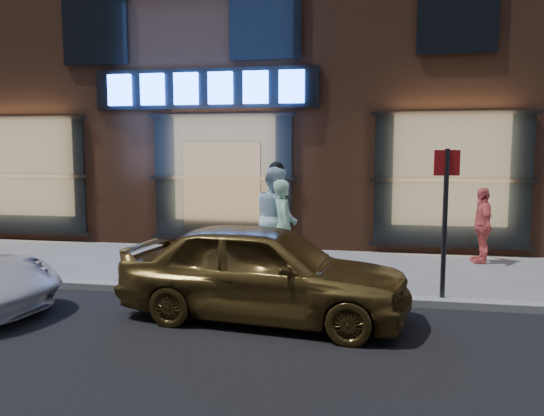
{
  "coord_description": "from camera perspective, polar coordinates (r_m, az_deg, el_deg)",
  "views": [
    {
      "loc": [
        3.29,
        -7.7,
        2.27
      ],
      "look_at": [
        1.58,
        1.6,
        1.2
      ],
      "focal_mm": 35.0,
      "sensor_mm": 36.0,
      "label": 1
    }
  ],
  "objects": [
    {
      "name": "sign_post",
      "position": [
        7.93,
        18.13,
        -0.39
      ],
      "size": [
        0.36,
        0.09,
        2.27
      ],
      "rotation": [
        0.0,
        0.0,
        0.15
      ],
      "color": "#262628",
      "rests_on": "ground"
    },
    {
      "name": "passerby",
      "position": [
        11.3,
        21.66,
        -1.73
      ],
      "size": [
        0.43,
        0.9,
        1.5
      ],
      "primitive_type": "imported",
      "rotation": [
        0.0,
        0.0,
        -1.5
      ],
      "color": "#F16963",
      "rests_on": "ground"
    },
    {
      "name": "storefront_building",
      "position": [
        16.29,
        -1.5,
        16.63
      ],
      "size": [
        30.2,
        8.28,
        10.3
      ],
      "color": "#54301E",
      "rests_on": "ground"
    },
    {
      "name": "ground",
      "position": [
        8.68,
        -12.43,
        -8.86
      ],
      "size": [
        90.0,
        90.0,
        0.0
      ],
      "primitive_type": "plane",
      "color": "slate",
      "rests_on": "ground"
    },
    {
      "name": "man_cap",
      "position": [
        10.01,
        0.46,
        -1.02
      ],
      "size": [
        1.1,
        1.18,
        1.93
      ],
      "primitive_type": "imported",
      "rotation": [
        0.0,
        0.0,
        2.09
      ],
      "color": "white",
      "rests_on": "ground"
    },
    {
      "name": "man_bowtie",
      "position": [
        9.57,
        1.21,
        -2.05
      ],
      "size": [
        0.6,
        0.73,
        1.71
      ],
      "primitive_type": "imported",
      "rotation": [
        0.0,
        0.0,
        1.93
      ],
      "color": "#A4D7BA",
      "rests_on": "ground"
    },
    {
      "name": "curb",
      "position": [
        8.66,
        -12.44,
        -8.48
      ],
      "size": [
        60.0,
        0.25,
        0.12
      ],
      "primitive_type": "cube",
      "color": "gray",
      "rests_on": "ground"
    },
    {
      "name": "gold_sedan",
      "position": [
        7.08,
        -0.88,
        -6.75
      ],
      "size": [
        3.99,
        1.97,
        1.31
      ],
      "primitive_type": "imported",
      "rotation": [
        0.0,
        0.0,
        1.46
      ],
      "color": "brown",
      "rests_on": "ground"
    }
  ]
}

